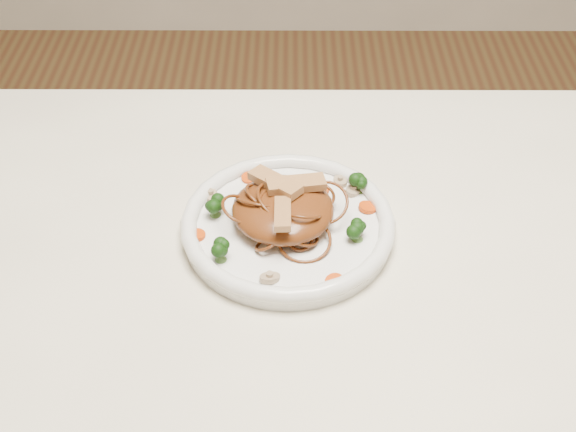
{
  "coord_description": "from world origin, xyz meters",
  "views": [
    {
      "loc": [
        -0.09,
        -0.62,
        1.39
      ],
      "look_at": [
        -0.09,
        0.07,
        0.78
      ],
      "focal_mm": 47.88,
      "sensor_mm": 36.0,
      "label": 1
    }
  ],
  "objects": [
    {
      "name": "broccoli_0",
      "position": [
        -0.0,
        0.14,
        0.78
      ],
      "size": [
        0.03,
        0.03,
        0.03
      ],
      "primitive_type": null,
      "rotation": [
        0.0,
        0.0,
        -0.37
      ],
      "color": "#16380B",
      "rests_on": "plate"
    },
    {
      "name": "carrot_3",
      "position": [
        -0.14,
        0.16,
        0.77
      ],
      "size": [
        0.02,
        0.02,
        0.0
      ],
      "primitive_type": "cylinder",
      "rotation": [
        0.0,
        0.0,
        -0.28
      ],
      "color": "#E03C08",
      "rests_on": "plate"
    },
    {
      "name": "mushroom_0",
      "position": [
        -0.11,
        -0.02,
        0.77
      ],
      "size": [
        0.03,
        0.03,
        0.01
      ],
      "primitive_type": "cylinder",
      "rotation": [
        0.0,
        0.0,
        0.4
      ],
      "color": "#BEB18F",
      "rests_on": "plate"
    },
    {
      "name": "plate",
      "position": [
        -0.09,
        0.07,
        0.76
      ],
      "size": [
        0.34,
        0.34,
        0.02
      ],
      "primitive_type": "cylinder",
      "rotation": [
        0.0,
        0.0,
        -0.43
      ],
      "color": "white",
      "rests_on": "table"
    },
    {
      "name": "carrot_1",
      "position": [
        -0.2,
        0.05,
        0.77
      ],
      "size": [
        0.03,
        0.03,
        0.0
      ],
      "primitive_type": "cylinder",
      "rotation": [
        0.0,
        0.0,
        0.42
      ],
      "color": "#E03C08",
      "rests_on": "plate"
    },
    {
      "name": "broccoli_1",
      "position": [
        -0.18,
        0.09,
        0.78
      ],
      "size": [
        0.03,
        0.03,
        0.03
      ],
      "primitive_type": null,
      "rotation": [
        0.0,
        0.0,
        0.13
      ],
      "color": "#16380B",
      "rests_on": "plate"
    },
    {
      "name": "noodle_mound",
      "position": [
        -0.1,
        0.08,
        0.79
      ],
      "size": [
        0.16,
        0.16,
        0.04
      ],
      "primitive_type": "ellipsoid",
      "rotation": [
        0.0,
        0.0,
        0.31
      ],
      "color": "#633012",
      "rests_on": "plate"
    },
    {
      "name": "carrot_4",
      "position": [
        -0.04,
        -0.03,
        0.77
      ],
      "size": [
        0.03,
        0.03,
        0.0
      ],
      "primitive_type": "cylinder",
      "rotation": [
        0.0,
        0.0,
        -0.26
      ],
      "color": "#E03C08",
      "rests_on": "plate"
    },
    {
      "name": "chicken_b",
      "position": [
        -0.11,
        0.1,
        0.81
      ],
      "size": [
        0.07,
        0.07,
        0.01
      ],
      "primitive_type": "cube",
      "rotation": [
        0.0,
        0.0,
        2.41
      ],
      "color": "tan",
      "rests_on": "noodle_mound"
    },
    {
      "name": "chicken_a",
      "position": [
        -0.08,
        0.1,
        0.81
      ],
      "size": [
        0.07,
        0.04,
        0.01
      ],
      "primitive_type": "cube",
      "rotation": [
        0.0,
        0.0,
        0.22
      ],
      "color": "tan",
      "rests_on": "noodle_mound"
    },
    {
      "name": "chicken_c",
      "position": [
        -0.1,
        0.04,
        0.81
      ],
      "size": [
        0.02,
        0.06,
        0.01
      ],
      "primitive_type": "cube",
      "rotation": [
        0.0,
        0.0,
        4.71
      ],
      "color": "tan",
      "rests_on": "noodle_mound"
    },
    {
      "name": "carrot_2",
      "position": [
        0.01,
        0.1,
        0.77
      ],
      "size": [
        0.03,
        0.03,
        0.0
      ],
      "primitive_type": "cylinder",
      "rotation": [
        0.0,
        0.0,
        -0.39
      ],
      "color": "#E03C08",
      "rests_on": "plate"
    },
    {
      "name": "mushroom_2",
      "position": [
        -0.19,
        0.12,
        0.77
      ],
      "size": [
        0.03,
        0.03,
        0.01
      ],
      "primitive_type": "cylinder",
      "rotation": [
        0.0,
        0.0,
        -0.99
      ],
      "color": "#BEB18F",
      "rests_on": "plate"
    },
    {
      "name": "broccoli_3",
      "position": [
        -0.01,
        0.05,
        0.78
      ],
      "size": [
        0.03,
        0.03,
        0.03
      ],
      "primitive_type": null,
      "rotation": [
        0.0,
        0.0,
        0.22
      ],
      "color": "#16380B",
      "rests_on": "plate"
    },
    {
      "name": "broccoli_2",
      "position": [
        -0.17,
        0.01,
        0.78
      ],
      "size": [
        0.03,
        0.03,
        0.03
      ],
      "primitive_type": null,
      "rotation": [
        0.0,
        0.0,
        0.16
      ],
      "color": "#16380B",
      "rests_on": "plate"
    },
    {
      "name": "table",
      "position": [
        0.0,
        0.0,
        0.65
      ],
      "size": [
        1.2,
        0.8,
        0.75
      ],
      "color": "white",
      "rests_on": "ground"
    },
    {
      "name": "mushroom_3",
      "position": [
        -0.02,
        0.15,
        0.77
      ],
      "size": [
        0.03,
        0.03,
        0.01
      ],
      "primitive_type": "cylinder",
      "rotation": [
        0.0,
        0.0,
        2.14
      ],
      "color": "#BEB18F",
      "rests_on": "plate"
    },
    {
      "name": "mushroom_1",
      "position": [
        -0.01,
        0.13,
        0.77
      ],
      "size": [
        0.03,
        0.03,
        0.01
      ],
      "primitive_type": "cylinder",
      "rotation": [
        0.0,
        0.0,
        1.08
      ],
      "color": "#BEB18F",
      "rests_on": "plate"
    },
    {
      "name": "carrot_0",
      "position": [
        -0.05,
        0.14,
        0.77
      ],
      "size": [
        0.03,
        0.03,
        0.0
      ],
      "primitive_type": "cylinder",
      "rotation": [
        0.0,
        0.0,
        -0.14
      ],
      "color": "#E03C08",
      "rests_on": "plate"
    }
  ]
}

